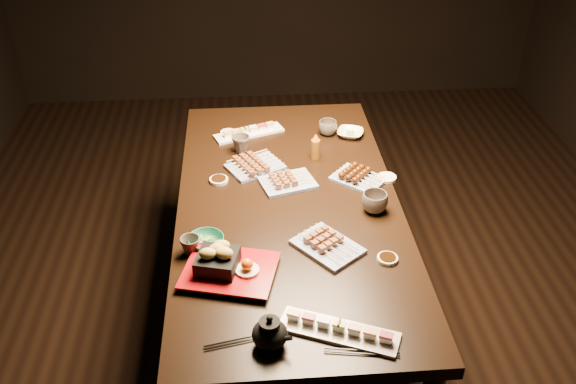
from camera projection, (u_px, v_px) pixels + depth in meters
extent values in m
plane|color=black|center=(311.00, 309.00, 3.16)|extent=(5.00, 5.00, 0.00)
cube|color=black|center=(289.00, 273.00, 2.81)|extent=(1.25, 1.95, 0.75)
imported|color=teal|center=(206.00, 242.00, 2.36)|extent=(0.17, 0.17, 0.04)
imported|color=#F1EDC5|center=(350.00, 133.00, 3.07)|extent=(0.16, 0.16, 0.03)
imported|color=#4E443C|center=(190.00, 246.00, 2.32)|extent=(0.09, 0.09, 0.07)
imported|color=#4E443C|center=(375.00, 202.00, 2.54)|extent=(0.11, 0.11, 0.08)
imported|color=#4E443C|center=(241.00, 144.00, 2.94)|extent=(0.10, 0.10, 0.08)
imported|color=#4E443C|center=(328.00, 128.00, 3.08)|extent=(0.11, 0.11, 0.07)
cylinder|color=brown|center=(315.00, 146.00, 2.87)|extent=(0.04, 0.04, 0.12)
cylinder|color=white|center=(219.00, 180.00, 2.74)|extent=(0.09, 0.09, 0.01)
cylinder|color=white|center=(387.00, 178.00, 2.75)|extent=(0.09, 0.09, 0.01)
cylinder|color=white|center=(387.00, 259.00, 2.30)|extent=(0.11, 0.11, 0.01)
cylinder|color=white|center=(228.00, 133.00, 3.10)|extent=(0.09, 0.09, 0.01)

